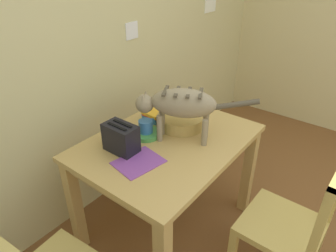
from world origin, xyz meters
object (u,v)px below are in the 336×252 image
(book_stack, at_px, (158,113))
(coffee_mug, at_px, (146,126))
(wicker_basket, at_px, (181,120))
(toaster, at_px, (121,138))
(saucer_bowl, at_px, (146,134))
(dining_table, at_px, (168,153))
(cat, at_px, (180,105))
(magazine, at_px, (138,162))
(wooden_chair_near, at_px, (290,226))

(book_stack, bearing_deg, coffee_mug, -157.80)
(wicker_basket, relative_size, toaster, 1.58)
(saucer_bowl, bearing_deg, dining_table, -73.18)
(cat, relative_size, wicker_basket, 2.08)
(saucer_bowl, height_order, wicker_basket, wicker_basket)
(magazine, height_order, wooden_chair_near, wooden_chair_near)
(coffee_mug, bearing_deg, wicker_basket, -23.04)
(dining_table, height_order, coffee_mug, coffee_mug)
(wicker_basket, bearing_deg, book_stack, 93.31)
(magazine, distance_m, toaster, 0.18)
(book_stack, xyz_separation_m, toaster, (-0.45, -0.09, 0.05))
(cat, relative_size, toaster, 3.28)
(coffee_mug, xyz_separation_m, wooden_chair_near, (0.12, -0.94, -0.37))
(cat, height_order, book_stack, cat)
(toaster, height_order, wooden_chair_near, same)
(book_stack, distance_m, wicker_basket, 0.19)
(cat, xyz_separation_m, coffee_mug, (-0.10, 0.19, -0.17))
(saucer_bowl, bearing_deg, wicker_basket, -22.76)
(book_stack, height_order, wooden_chair_near, wooden_chair_near)
(dining_table, distance_m, saucer_bowl, 0.19)
(dining_table, relative_size, coffee_mug, 8.49)
(toaster, bearing_deg, wooden_chair_near, -70.07)
(cat, distance_m, coffee_mug, 0.27)
(coffee_mug, xyz_separation_m, toaster, (-0.22, -0.00, 0.02))
(wicker_basket, bearing_deg, cat, -148.16)
(cat, xyz_separation_m, book_stack, (0.13, 0.28, -0.20))
(cat, distance_m, book_stack, 0.37)
(dining_table, xyz_separation_m, coffee_mug, (-0.04, 0.14, 0.17))
(dining_table, height_order, magazine, magazine)
(magazine, height_order, wicker_basket, wicker_basket)
(dining_table, relative_size, book_stack, 5.27)
(saucer_bowl, relative_size, coffee_mug, 1.42)
(toaster, bearing_deg, dining_table, -28.99)
(cat, height_order, magazine, cat)
(cat, xyz_separation_m, magazine, (-0.34, 0.03, -0.23))
(dining_table, bearing_deg, book_stack, 51.89)
(coffee_mug, height_order, wicker_basket, coffee_mug)
(cat, relative_size, saucer_bowl, 3.54)
(wooden_chair_near, bearing_deg, toaster, 110.63)
(cat, distance_m, magazine, 0.42)
(dining_table, bearing_deg, wicker_basket, 12.46)
(book_stack, xyz_separation_m, wooden_chair_near, (-0.11, -1.03, -0.33))
(saucer_bowl, bearing_deg, wooden_chair_near, -82.47)
(book_stack, bearing_deg, magazine, -151.95)
(saucer_bowl, height_order, book_stack, book_stack)
(magazine, bearing_deg, dining_table, 12.86)
(book_stack, bearing_deg, cat, -114.88)
(magazine, distance_m, wicker_basket, 0.49)
(saucer_bowl, xyz_separation_m, magazine, (-0.24, -0.16, -0.01))
(wicker_basket, height_order, toaster, toaster)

